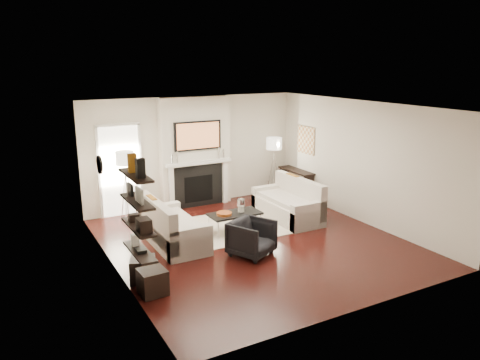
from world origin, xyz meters
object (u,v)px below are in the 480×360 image
coffee_table (235,214)px  lamp_right_shade (274,143)px  loveseat_right_base (287,210)px  lamp_left_shade (125,158)px  armchair (252,236)px  ottoman_near (143,269)px  loveseat_left_base (174,234)px

coffee_table → lamp_right_shade: bearing=40.4°
loveseat_right_base → coffee_table: 1.47m
loveseat_right_base → lamp_left_shade: 3.82m
armchair → lamp_left_shade: lamp_left_shade is taller
lamp_right_shade → ottoman_near: 5.61m
loveseat_right_base → lamp_right_shade: size_ratio=4.50×
loveseat_left_base → ottoman_near: bearing=-129.4°
coffee_table → armchair: size_ratio=1.50×
lamp_left_shade → lamp_right_shade: same height
coffee_table → lamp_left_shade: 2.74m
armchair → ottoman_near: 2.11m
loveseat_left_base → armchair: 1.61m
lamp_left_shade → coffee_table: bearing=-45.2°
loveseat_left_base → ottoman_near: size_ratio=4.50×
loveseat_left_base → lamp_right_shade: 4.13m
loveseat_left_base → ottoman_near: (-1.04, -1.26, -0.01)m
loveseat_left_base → lamp_right_shade: bearing=27.7°
loveseat_left_base → armchair: armchair is taller
armchair → coffee_table: bearing=49.4°
lamp_right_shade → coffee_table: bearing=-139.6°
loveseat_right_base → loveseat_left_base: bearing=-175.9°
coffee_table → armchair: (-0.30, -1.22, -0.03)m
lamp_left_shade → lamp_right_shade: size_ratio=1.00×
loveseat_left_base → armchair: (1.07, -1.20, 0.16)m
loveseat_left_base → ottoman_near: 1.63m
lamp_right_shade → ottoman_near: bearing=-145.7°
lamp_right_shade → ottoman_near: size_ratio=1.00×
coffee_table → loveseat_left_base: bearing=-178.9°
loveseat_right_base → ottoman_near: (-3.85, -1.46, -0.01)m
coffee_table → ottoman_near: coffee_table is taller
coffee_table → lamp_right_shade: 2.97m
loveseat_right_base → ottoman_near: 4.12m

